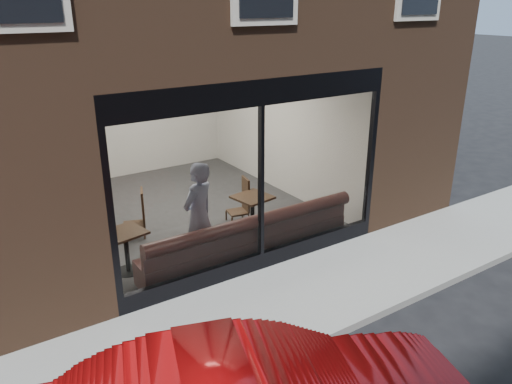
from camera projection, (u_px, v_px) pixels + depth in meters
ground at (343, 330)px, 6.93m from camera, size 120.00×120.00×0.00m
sidewalk_near at (299, 296)px, 7.70m from camera, size 40.00×2.00×0.01m
kerb_near at (346, 328)px, 6.87m from camera, size 40.00×0.10×0.12m
host_building_pier_right at (254, 99)px, 14.51m from camera, size 2.50×12.00×3.20m
host_building_backfill at (94, 96)px, 14.92m from camera, size 5.00×6.00×3.20m
cafe_floor at (185, 211)px, 10.82m from camera, size 6.00×6.00×0.00m
cafe_ceiling at (177, 61)px, 9.68m from camera, size 6.00×6.00×0.00m
cafe_wall_back at (130, 114)px, 12.58m from camera, size 5.00×0.00×5.00m
cafe_wall_left at (55, 160)px, 8.97m from camera, size 0.00×6.00×6.00m
cafe_wall_right at (279, 124)px, 11.53m from camera, size 0.00×6.00×6.00m
storefront_kick at (261, 260)px, 8.47m from camera, size 5.00×0.10×0.30m
storefront_header at (261, 92)px, 7.45m from camera, size 5.00×0.10×0.40m
storefront_mullion at (261, 183)px, 7.97m from camera, size 0.06×0.10×2.50m
storefront_glass at (262, 184)px, 7.94m from camera, size 4.80×0.00×4.80m
banquette at (248, 247)px, 8.76m from camera, size 4.00×0.55×0.45m
person at (199, 216)px, 8.28m from camera, size 0.80×0.69×1.86m
cafe_table_left at (125, 232)px, 8.14m from camera, size 0.70×0.70×0.04m
cafe_table_right at (252, 197)px, 9.59m from camera, size 0.75×0.75×0.04m
cafe_chair_left at (134, 225)px, 9.58m from camera, size 0.53×0.53×0.04m
cafe_chair_right at (237, 212)px, 10.19m from camera, size 0.43×0.43×0.04m
wall_poster at (73, 183)px, 8.30m from camera, size 0.02×0.58×0.77m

